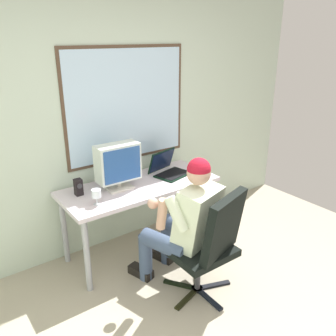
# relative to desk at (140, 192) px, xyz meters

# --- Properties ---
(wall_rear) EXTENTS (5.20, 0.08, 2.81)m
(wall_rear) POSITION_rel_desk_xyz_m (-0.20, 0.39, 0.75)
(wall_rear) COLOR #B7C8B4
(wall_rear) RESTS_ON ground
(desk) EXTENTS (1.52, 0.65, 0.74)m
(desk) POSITION_rel_desk_xyz_m (0.00, 0.00, 0.00)
(desk) COLOR #95979F
(desk) RESTS_ON ground
(office_chair) EXTENTS (0.61, 0.61, 0.97)m
(office_chair) POSITION_rel_desk_xyz_m (0.09, -0.92, -0.12)
(office_chair) COLOR black
(office_chair) RESTS_ON ground
(person_seated) EXTENTS (0.64, 0.84, 1.21)m
(person_seated) POSITION_rel_desk_xyz_m (0.03, -0.66, -0.03)
(person_seated) COLOR #3D4D6A
(person_seated) RESTS_ON ground
(crt_monitor) EXTENTS (0.40, 0.20, 0.43)m
(crt_monitor) POSITION_rel_desk_xyz_m (-0.21, 0.03, 0.33)
(crt_monitor) COLOR beige
(crt_monitor) RESTS_ON desk
(laptop) EXTENTS (0.42, 0.39, 0.24)m
(laptop) POSITION_rel_desk_xyz_m (0.38, 0.06, 0.14)
(laptop) COLOR black
(laptop) RESTS_ON desk
(wine_glass) EXTENTS (0.08, 0.08, 0.14)m
(wine_glass) POSITION_rel_desk_xyz_m (-0.52, -0.16, 0.18)
(wine_glass) COLOR silver
(wine_glass) RESTS_ON desk
(desk_speaker) EXTENTS (0.07, 0.07, 0.15)m
(desk_speaker) POSITION_rel_desk_xyz_m (-0.57, 0.12, 0.16)
(desk_speaker) COLOR black
(desk_speaker) RESTS_ON desk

